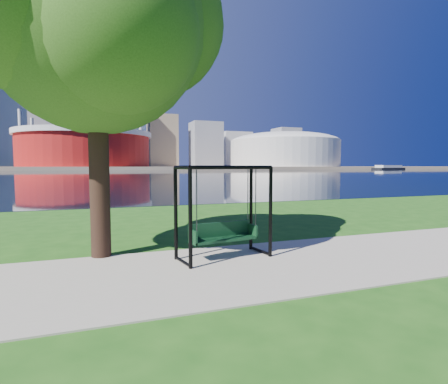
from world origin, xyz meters
name	(u,v)px	position (x,y,z in m)	size (l,w,h in m)	color
ground	(220,263)	(0.00, 0.00, 0.00)	(900.00, 900.00, 0.00)	#1E5114
path	(227,269)	(0.00, -0.50, 0.01)	(120.00, 4.00, 0.03)	#9E937F
river	(108,174)	(0.00, 102.00, 0.01)	(900.00, 180.00, 0.02)	black
far_bank	(101,168)	(0.00, 306.00, 1.00)	(900.00, 228.00, 2.00)	#937F60
stadium	(85,148)	(-10.00, 235.00, 14.23)	(83.00, 83.00, 32.00)	maroon
arena	(284,149)	(135.00, 235.00, 15.87)	(84.00, 84.00, 26.56)	beige
skyline	(95,128)	(-4.27, 319.39, 35.89)	(392.00, 66.00, 96.50)	gray
swing	(223,214)	(0.22, 0.35, 1.09)	(2.32, 1.28, 2.25)	black
park_tree	(93,17)	(-2.61, 1.57, 5.72)	(6.63, 5.99, 8.24)	black
barge	(389,167)	(192.54, 187.37, 1.35)	(30.91, 15.05, 2.99)	black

